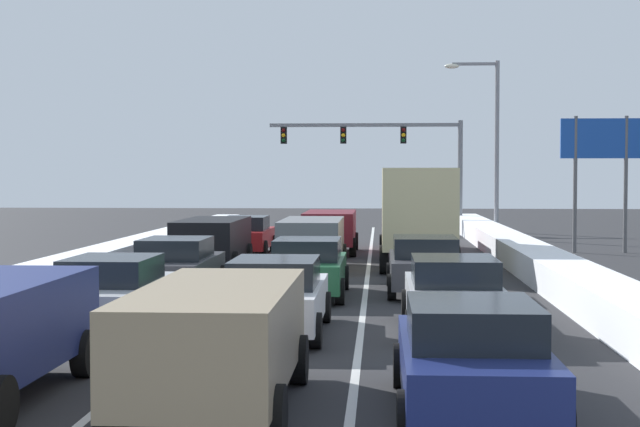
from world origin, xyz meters
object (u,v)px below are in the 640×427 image
(box_truck_right_lane_fourth, at_px, (417,211))
(sedan_green_center_lane_third, at_px, (308,267))
(sedan_white_center_lane_second, at_px, (276,296))
(sedan_red_left_lane_fifth, at_px, (246,235))
(suv_tan_center_lane_nearest, at_px, (217,335))
(traffic_light_gantry, at_px, (392,146))
(sedan_navy_right_lane_nearest, at_px, (471,357))
(suv_gray_center_lane_fourth, at_px, (312,239))
(sedan_charcoal_right_lane_third, at_px, (425,264))
(street_lamp_right_mid, at_px, (490,133))
(suv_black_left_lane_fourth, at_px, (212,239))
(sedan_silver_right_lane_second, at_px, (454,294))
(roadside_sign_right, at_px, (601,153))
(sedan_charcoal_left_lane_third, at_px, (177,266))
(suv_maroon_center_lane_fifth, at_px, (330,228))
(sedan_silver_left_lane_second, at_px, (114,293))
(suv_red_right_lane_fifth, at_px, (416,225))

(box_truck_right_lane_fourth, distance_m, sedan_green_center_lane_third, 8.86)
(sedan_white_center_lane_second, height_order, sedan_red_left_lane_fifth, same)
(box_truck_right_lane_fourth, relative_size, suv_tan_center_lane_nearest, 1.47)
(sedan_green_center_lane_third, bearing_deg, sedan_red_left_lane_fifth, 104.74)
(box_truck_right_lane_fourth, distance_m, traffic_light_gantry, 22.05)
(sedan_navy_right_lane_nearest, height_order, suv_gray_center_lane_fourth, suv_gray_center_lane_fourth)
(sedan_navy_right_lane_nearest, bearing_deg, sedan_charcoal_right_lane_third, 90.03)
(sedan_charcoal_right_lane_third, xyz_separation_m, sedan_red_left_lane_fifth, (-6.46, 12.00, 0.00))
(sedan_red_left_lane_fifth, distance_m, street_lamp_right_mid, 15.09)
(box_truck_right_lane_fourth, bearing_deg, suv_black_left_lane_fourth, -169.74)
(sedan_silver_right_lane_second, xyz_separation_m, roadside_sign_right, (7.37, 20.01, 3.25))
(sedan_green_center_lane_third, xyz_separation_m, traffic_light_gantry, (2.54, 30.07, 3.97))
(suv_black_left_lane_fourth, height_order, traffic_light_gantry, traffic_light_gantry)
(sedan_charcoal_left_lane_third, bearing_deg, box_truck_right_lane_fourth, 51.47)
(suv_tan_center_lane_nearest, bearing_deg, sedan_green_center_lane_third, 88.47)
(sedan_navy_right_lane_nearest, xyz_separation_m, sedan_charcoal_right_lane_third, (-0.01, 13.03, 0.00))
(street_lamp_right_mid, bearing_deg, sedan_charcoal_left_lane_third, -115.02)
(sedan_green_center_lane_third, xyz_separation_m, sedan_charcoal_left_lane_third, (-3.43, 0.01, 0.00))
(sedan_charcoal_right_lane_third, distance_m, sedan_white_center_lane_second, 7.57)
(box_truck_right_lane_fourth, distance_m, roadside_sign_right, 10.17)
(sedan_silver_right_lane_second, relative_size, street_lamp_right_mid, 0.52)
(roadside_sign_right, bearing_deg, sedan_charcoal_right_lane_third, -119.25)
(sedan_charcoal_right_lane_third, bearing_deg, sedan_red_left_lane_fifth, 118.28)
(suv_maroon_center_lane_fifth, height_order, sedan_charcoal_left_lane_third, suv_maroon_center_lane_fifth)
(suv_tan_center_lane_nearest, bearing_deg, traffic_light_gantry, 86.11)
(suv_maroon_center_lane_fifth, height_order, sedan_red_left_lane_fifth, suv_maroon_center_lane_fifth)
(suv_maroon_center_lane_fifth, distance_m, suv_black_left_lane_fourth, 7.60)
(sedan_white_center_lane_second, bearing_deg, sedan_red_left_lane_fifth, 99.68)
(sedan_charcoal_left_lane_third, distance_m, street_lamp_right_mid, 25.51)
(traffic_light_gantry, bearing_deg, sedan_green_center_lane_third, -94.84)
(sedan_silver_left_lane_second, xyz_separation_m, traffic_light_gantry, (6.04, 35.75, 3.97))
(suv_black_left_lane_fourth, relative_size, street_lamp_right_mid, 0.56)
(sedan_silver_right_lane_second, relative_size, sedan_charcoal_right_lane_third, 1.00)
(sedan_navy_right_lane_nearest, bearing_deg, sedan_charcoal_left_lane_third, 118.26)
(suv_black_left_lane_fourth, distance_m, sedan_red_left_lane_fifth, 6.01)
(sedan_silver_left_lane_second, bearing_deg, sedan_charcoal_right_lane_third, 45.47)
(suv_gray_center_lane_fourth, xyz_separation_m, sedan_silver_left_lane_second, (-3.10, -12.79, -0.25))
(suv_red_right_lane_fifth, bearing_deg, sedan_charcoal_left_lane_third, -113.21)
(sedan_charcoal_right_lane_third, height_order, sedan_white_center_lane_second, same)
(sedan_red_left_lane_fifth, bearing_deg, suv_tan_center_lane_nearest, -82.95)
(box_truck_right_lane_fourth, height_order, suv_tan_center_lane_nearest, box_truck_right_lane_fourth)
(suv_black_left_lane_fourth, relative_size, traffic_light_gantry, 0.45)
(sedan_navy_right_lane_nearest, distance_m, roadside_sign_right, 27.96)
(sedan_silver_left_lane_second, distance_m, suv_black_left_lane_fourth, 12.67)
(sedan_charcoal_right_lane_third, xyz_separation_m, suv_black_left_lane_fourth, (-6.76, 6.01, 0.25))
(suv_red_right_lane_fifth, xyz_separation_m, suv_black_left_lane_fourth, (-7.06, -8.83, 0.00))
(sedan_silver_left_lane_second, bearing_deg, sedan_navy_right_lane_nearest, -44.21)
(sedan_silver_left_lane_second, distance_m, sedan_red_left_lane_fifth, 18.66)
(suv_red_right_lane_fifth, height_order, suv_tan_center_lane_nearest, same)
(sedan_green_center_lane_third, relative_size, roadside_sign_right, 0.82)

